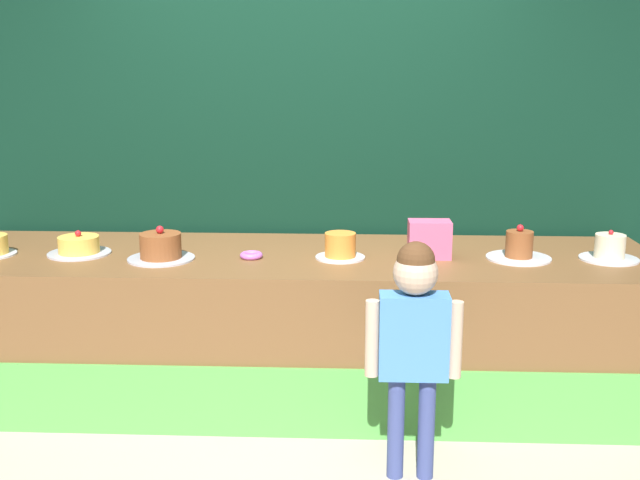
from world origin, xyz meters
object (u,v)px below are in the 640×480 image
Objects in this scene: cake_center_right at (340,247)px; donut at (251,255)px; pink_box at (429,239)px; cake_right at (519,248)px; child_figure at (414,329)px; cake_far_right at (610,249)px; cake_center_left at (161,248)px; cake_left at (79,246)px.

donut is at bearing -177.49° from cake_center_right.
cake_right is at bearing -0.85° from pink_box.
child_figure is 9.04× the size of donut.
cake_far_right is (1.08, 0.82, 0.17)m from child_figure.
pink_box is 1.85× the size of donut.
cake_center_left reaches higher than cake_center_right.
cake_center_left is at bearing -174.04° from donut.
pink_box is 1.41m from cake_center_left.
cake_center_left is 1.88m from cake_right.
cake_left is 0.99× the size of cake_right.
cake_left is (-1.74, 0.81, 0.15)m from child_figure.
cake_left is (-1.88, -0.01, -0.06)m from pink_box.
cake_far_right reaches higher than cake_center_right.
cake_far_right is (2.82, 0.01, 0.01)m from cake_left.
cake_left is 0.48m from cake_center_left.
cake_left is 2.35m from cake_right.
child_figure reaches higher than cake_right.
child_figure reaches higher than donut.
pink_box is at bearing 4.33° from cake_center_left.
donut is 0.47m from cake_center_right.
cake_left is at bearing -179.83° from cake_far_right.
child_figure is 3.10× the size of cake_center_left.
donut is (-0.94, -0.06, -0.08)m from pink_box.
cake_right is (0.61, 0.82, 0.17)m from child_figure.
cake_far_right is at bearing 0.17° from cake_left.
cake_center_left is at bearing -177.52° from cake_far_right.
cake_center_right is at bearing -175.49° from pink_box.
pink_box is 1.88m from cake_left.
child_figure is 0.86m from pink_box.
cake_center_right is (0.94, 0.07, -0.00)m from cake_center_left.
child_figure reaches higher than pink_box.
cake_center_left is at bearing -175.76° from cake_center_right.
cake_right reaches higher than donut.
pink_box is at bearing 179.15° from cake_right.
cake_center_left is 1.33× the size of cake_center_right.
child_figure reaches higher than cake_far_right.
cake_right is at bearing 0.15° from cake_left.
child_figure is at bearing -99.40° from pink_box.
pink_box is at bearing 0.40° from cake_left.
child_figure is at bearing -126.61° from cake_right.
pink_box is 0.66× the size of cake_left.
cake_far_right is (0.94, -0.00, -0.04)m from pink_box.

